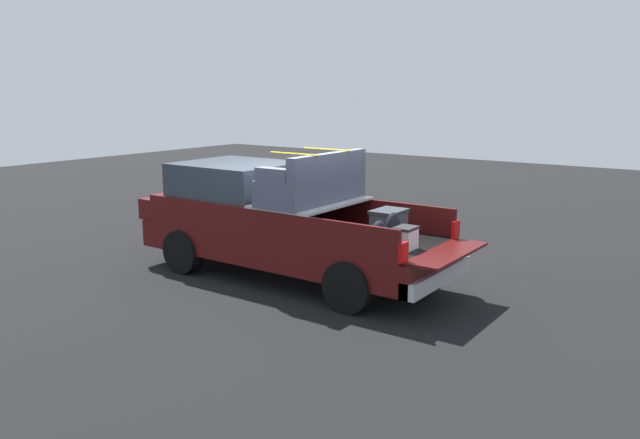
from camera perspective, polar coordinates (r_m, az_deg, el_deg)
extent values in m
plane|color=black|center=(10.99, -2.56, -5.26)|extent=(40.00, 40.00, 0.00)
cube|color=#470F0F|center=(10.82, -2.59, -2.17)|extent=(5.50, 1.92, 0.48)
cube|color=black|center=(10.09, 2.78, -1.68)|extent=(2.80, 1.80, 0.04)
cube|color=#470F0F|center=(9.29, -0.30, -1.38)|extent=(2.80, 0.06, 0.50)
cube|color=#470F0F|center=(10.82, 5.45, 0.44)|extent=(2.80, 0.06, 0.50)
cube|color=#470F0F|center=(10.82, -3.33, 0.48)|extent=(0.06, 1.80, 0.50)
cube|color=#470F0F|center=(9.32, 11.49, -3.02)|extent=(0.55, 1.80, 0.04)
cube|color=#B2B2B7|center=(10.42, -0.79, 1.57)|extent=(1.25, 1.92, 0.04)
cube|color=#470F0F|center=(11.58, -7.89, 1.13)|extent=(2.30, 1.92, 0.50)
cube|color=#2D3842|center=(11.43, -7.60, 3.73)|extent=(1.94, 1.76, 0.58)
cube|color=#470F0F|center=(12.55, -12.39, 1.50)|extent=(0.40, 1.82, 0.38)
cube|color=#B2B2B7|center=(9.48, 10.54, -5.11)|extent=(0.24, 1.92, 0.24)
cube|color=red|center=(8.62, 7.59, -3.00)|extent=(0.06, 0.20, 0.28)
cube|color=red|center=(10.17, 12.24, -0.90)|extent=(0.06, 0.20, 0.28)
cylinder|color=black|center=(11.41, -12.28, -2.84)|extent=(0.78, 0.30, 0.78)
cylinder|color=black|center=(12.63, -6.40, -1.25)|extent=(0.78, 0.30, 0.78)
cylinder|color=black|center=(9.22, 2.68, -6.07)|extent=(0.78, 0.30, 0.78)
cylinder|color=black|center=(10.68, 7.80, -3.68)|extent=(0.78, 0.30, 0.78)
cube|color=#474C56|center=(10.01, 6.27, -0.53)|extent=(0.40, 0.55, 0.41)
cube|color=#31353C|center=(9.96, 6.30, 0.75)|extent=(0.44, 0.59, 0.05)
ellipsoid|color=black|center=(9.60, 6.65, -0.80)|extent=(0.20, 0.30, 0.50)
ellipsoid|color=black|center=(9.56, 7.21, -1.32)|extent=(0.09, 0.21, 0.22)
ellipsoid|color=black|center=(9.36, 5.36, -1.35)|extent=(0.20, 0.30, 0.41)
ellipsoid|color=black|center=(9.32, 5.94, -1.81)|extent=(0.09, 0.21, 0.18)
cube|color=white|center=(9.34, 7.79, -1.79)|extent=(0.26, 0.34, 0.30)
cube|color=#262628|center=(9.30, 7.82, -0.78)|extent=(0.28, 0.36, 0.04)
cube|color=#4C5166|center=(10.38, -0.79, 2.82)|extent=(0.85, 2.02, 0.42)
cube|color=#4C5166|center=(10.12, 0.79, 4.94)|extent=(0.16, 2.02, 0.40)
cube|color=#4C5166|center=(9.65, -4.23, 4.04)|extent=(0.61, 0.20, 0.22)
cube|color=#4C5166|center=(11.10, 1.78, 5.06)|extent=(0.61, 0.20, 0.22)
cube|color=yellow|center=(9.94, -2.35, 6.02)|extent=(0.95, 0.03, 0.02)
cube|color=yellow|center=(10.67, 0.65, 6.42)|extent=(0.95, 0.03, 0.02)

